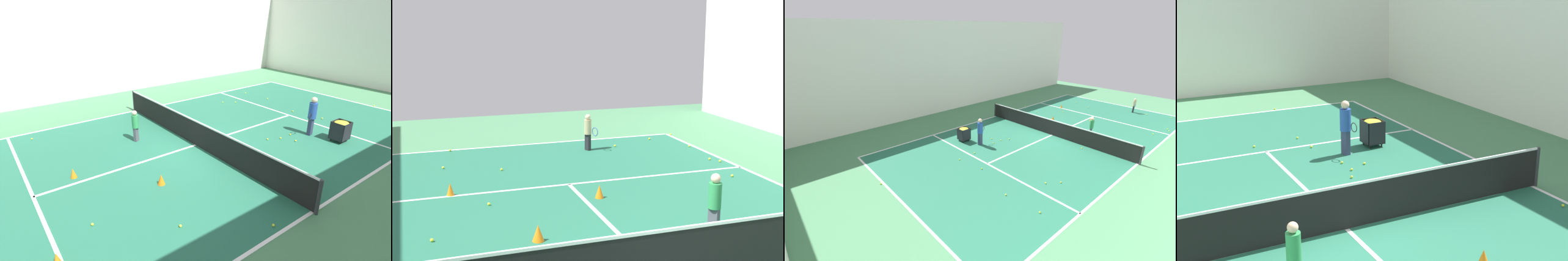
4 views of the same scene
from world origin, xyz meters
The scene contains 43 objects.
ground_plane centered at (0.00, 0.00, 0.00)m, with size 32.44×32.44×0.00m, color #477F56.
court_playing_area centered at (0.00, 0.00, 0.00)m, with size 10.23×20.82×0.00m.
line_baseline_near centered at (0.00, -10.41, 0.01)m, with size 10.23×0.10×0.00m, color white.
line_baseline_far centered at (0.00, 10.41, 0.01)m, with size 10.23×0.10×0.00m, color white.
line_sideline_left centered at (-5.12, 0.00, 0.01)m, with size 0.10×20.82×0.00m, color white.
line_sideline_right centered at (5.12, 0.00, 0.01)m, with size 0.10×20.82×0.00m, color white.
line_service_near centered at (0.00, -5.73, 0.01)m, with size 10.23×0.10×0.00m, color white.
line_service_far centered at (0.00, 5.73, 0.01)m, with size 10.23×0.10×0.00m, color white.
line_centre_service centered at (0.00, 0.00, 0.01)m, with size 0.10×11.45×0.00m, color white.
hall_enclosure_right centered at (9.00, 0.00, 3.46)m, with size 0.15×28.74×6.93m.
tennis_net centered at (0.00, 0.00, 0.53)m, with size 10.53×0.10×1.02m.
player_near_baseline centered at (-1.64, -9.02, 0.67)m, with size 0.36×0.55×1.17m.
coach_at_net centered at (2.02, 4.41, 0.93)m, with size 0.38×0.66×1.62m.
child_midcourt centered at (-1.73, -1.64, 0.73)m, with size 0.35×0.35×1.27m.
ball_cart centered at (3.09, 4.78, 0.59)m, with size 0.58×0.62×0.84m.
training_cone_0 centered at (2.95, -5.80, 0.16)m, with size 0.18×0.18×0.31m, color orange.
training_cone_1 centered at (-0.38, -4.48, 0.16)m, with size 0.21×0.21×0.32m, color orange.
training_cone_2 centered at (1.59, -2.48, 0.17)m, with size 0.23×0.23×0.33m, color orange.
tennis_ball_0 centered at (-2.46, 6.98, 0.04)m, with size 0.07×0.07×0.07m, color yellow.
tennis_ball_1 centered at (1.27, 6.53, 0.04)m, with size 0.07×0.07×0.07m, color yellow.
tennis_ball_2 centered at (2.19, -4.80, 0.04)m, with size 0.07×0.07×0.07m, color yellow.
tennis_ball_3 centered at (5.35, -3.87, 0.04)m, with size 0.07×0.07×0.07m, color yellow.
tennis_ball_4 centered at (2.10, 3.38, 0.04)m, with size 0.07×0.07×0.07m, color yellow.
tennis_ball_5 centered at (-2.31, 0.49, 0.04)m, with size 0.07×0.07×0.07m, color yellow.
tennis_ball_6 centered at (-4.69, -6.68, 0.04)m, with size 0.07×0.07×0.07m, color yellow.
tennis_ball_7 centered at (1.42, -7.55, 0.04)m, with size 0.07×0.07×0.07m, color yellow.
tennis_ball_8 centered at (-0.21, 6.29, 0.04)m, with size 0.07×0.07×0.07m, color yellow.
tennis_ball_9 centered at (1.58, 3.73, 0.04)m, with size 0.07×0.07×0.07m, color yellow.
tennis_ball_10 centered at (1.34, 2.60, 0.04)m, with size 0.07×0.07×0.07m, color yellow.
tennis_ball_11 centered at (4.87, -1.26, 0.04)m, with size 0.07×0.07×0.07m, color yellow.
tennis_ball_12 centered at (1.81, 10.53, 0.04)m, with size 0.07×0.07×0.07m, color yellow.
tennis_ball_13 centered at (-4.14, -9.76, 0.04)m, with size 0.07×0.07×0.07m, color yellow.
tennis_ball_14 centered at (-3.47, 4.46, 0.04)m, with size 0.07×0.07×0.07m, color yellow.
tennis_ball_15 centered at (2.95, -8.26, 0.04)m, with size 0.07×0.07×0.07m, color yellow.
tennis_ball_16 centered at (2.60, -10.28, 0.04)m, with size 0.07×0.07×0.07m, color yellow.
tennis_ball_17 centered at (-3.05, 5.02, 0.04)m, with size 0.07×0.07×0.07m, color yellow.
tennis_ball_18 centered at (-4.34, -4.96, 0.04)m, with size 0.07×0.07×0.07m, color yellow.
tennis_ball_20 centered at (1.58, 3.10, 0.04)m, with size 0.07×0.07×0.07m, color yellow.
tennis_ball_21 centered at (1.34, 5.45, 0.04)m, with size 0.07×0.07×0.07m, color yellow.
tennis_ball_22 centered at (-4.07, 6.84, 0.04)m, with size 0.07×0.07×0.07m, color yellow.
tennis_ball_24 centered at (-2.62, -9.17, 0.04)m, with size 0.07×0.07×0.07m, color yellow.
tennis_ball_25 centered at (-4.85, -6.38, 0.04)m, with size 0.07×0.07×0.07m, color yellow.
tennis_ball_26 centered at (3.53, -3.10, 0.04)m, with size 0.07×0.07×0.07m, color yellow.
Camera 3 is at (-8.52, 13.82, 6.53)m, focal length 24.00 mm.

